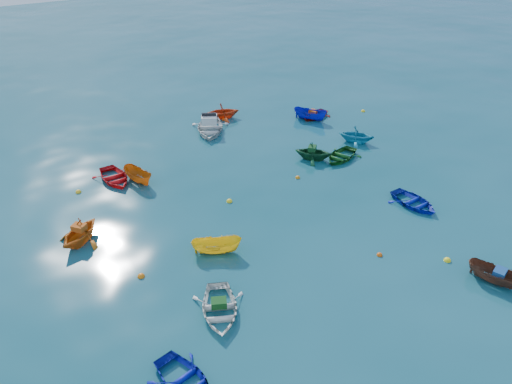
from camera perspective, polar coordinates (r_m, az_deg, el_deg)
ground at (r=27.71m, az=5.59°, el=-5.19°), size 160.00×160.00×0.00m
dinghy_white_near at (r=23.22m, az=-4.20°, el=-13.63°), size 3.63×4.09×0.70m
sampan_brown_mid at (r=27.28m, az=25.47°, el=-9.28°), size 1.80×2.84×1.03m
dinghy_blue_se at (r=31.81m, az=17.54°, el=-1.44°), size 2.32×3.19×0.65m
dinghy_orange_w at (r=28.88m, az=-19.32°, el=-5.38°), size 3.71×3.65×1.48m
sampan_yellow_mid at (r=26.59m, az=-4.49°, el=-6.90°), size 2.79×2.16×1.02m
dinghy_green_e at (r=36.24m, az=9.64°, el=3.78°), size 3.77×3.22×0.66m
dinghy_cyan_se at (r=38.98m, az=11.33°, el=5.63°), size 3.43×3.48×1.39m
sampan_orange_n at (r=33.68m, az=-13.21°, el=1.15°), size 1.59×2.89×1.06m
dinghy_green_n at (r=35.87m, az=6.52°, el=3.74°), size 3.41×3.43×1.37m
dinghy_red_ne at (r=43.00m, az=6.67°, el=8.48°), size 3.32×2.75×0.60m
sampan_blue_far at (r=42.48m, az=6.16°, el=8.22°), size 2.44×3.01×1.11m
dinghy_red_far at (r=34.22m, az=-15.83°, el=1.26°), size 2.43×3.36×0.69m
dinghy_orange_far at (r=42.63m, az=-3.78°, el=8.42°), size 3.29×3.05×1.41m
motorboat_white at (r=40.15m, az=-5.29°, el=6.89°), size 4.79×5.24×1.49m
tarp_green_a at (r=22.94m, az=-4.26°, el=-12.53°), size 0.86×0.78×0.34m
tarp_blue_a at (r=26.86m, az=26.10°, el=-8.27°), size 0.82×0.71×0.33m
tarp_orange_a at (r=28.41m, az=-19.58°, el=-3.84°), size 0.85×0.88×0.34m
tarp_green_b at (r=35.50m, az=6.44°, el=4.98°), size 0.87×0.85×0.34m
tarp_orange_b at (r=42.75m, az=6.63°, el=9.04°), size 0.75×0.87×0.36m
buoy_ye_a at (r=27.78m, az=21.01°, el=-7.34°), size 0.37×0.37×0.37m
buoy_or_b at (r=27.10m, az=13.93°, el=-7.04°), size 0.31×0.31×0.31m
buoy_ye_b at (r=29.96m, az=-19.68°, el=-4.02°), size 0.32×0.32×0.32m
buoy_or_c at (r=25.64m, az=-12.98°, el=-9.41°), size 0.37×0.37×0.37m
buoy_ye_c at (r=30.71m, az=-3.06°, el=-1.11°), size 0.37×0.37×0.37m
buoy_or_d at (r=33.34m, az=4.78°, el=1.61°), size 0.32×0.32×0.32m
buoy_ye_d at (r=33.56m, az=-19.63°, el=-0.04°), size 0.37×0.37×0.37m
buoy_or_e at (r=42.23m, az=-3.69°, el=8.20°), size 0.36×0.36×0.36m
buoy_ye_e at (r=44.92m, az=12.14°, el=8.99°), size 0.34×0.34×0.34m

